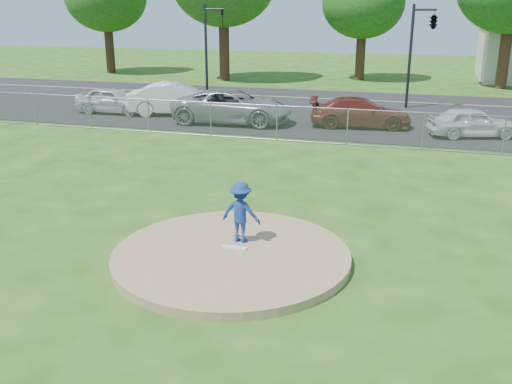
% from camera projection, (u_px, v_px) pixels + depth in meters
% --- Properties ---
extents(ground, '(120.00, 120.00, 0.00)m').
position_uv_depth(ground, '(314.00, 155.00, 22.11)').
color(ground, '#224C10').
rests_on(ground, ground).
extents(pitchers_mound, '(5.40, 5.40, 0.20)m').
position_uv_depth(pitchers_mound, '(231.00, 256.00, 12.96)').
color(pitchers_mound, '#957852').
rests_on(pitchers_mound, ground).
extents(pitching_rubber, '(0.60, 0.15, 0.04)m').
position_uv_depth(pitching_rubber, '(234.00, 248.00, 13.10)').
color(pitching_rubber, white).
rests_on(pitching_rubber, pitchers_mound).
extents(chain_link_fence, '(40.00, 0.06, 1.50)m').
position_uv_depth(chain_link_fence, '(323.00, 126.00, 23.70)').
color(chain_link_fence, gray).
rests_on(chain_link_fence, ground).
extents(parking_lot, '(50.00, 8.00, 0.01)m').
position_uv_depth(parking_lot, '(339.00, 123.00, 28.03)').
color(parking_lot, black).
rests_on(parking_lot, ground).
extents(street, '(60.00, 7.00, 0.01)m').
position_uv_depth(street, '(357.00, 100.00, 34.87)').
color(street, black).
rests_on(street, ground).
extents(traffic_signal_left, '(1.28, 0.20, 5.60)m').
position_uv_depth(traffic_signal_left, '(210.00, 43.00, 34.34)').
color(traffic_signal_left, black).
rests_on(traffic_signal_left, ground).
extents(traffic_signal_center, '(1.42, 2.48, 5.60)m').
position_uv_depth(traffic_signal_center, '(431.00, 23.00, 30.56)').
color(traffic_signal_center, black).
rests_on(traffic_signal_center, ground).
extents(pitcher, '(0.98, 0.61, 1.45)m').
position_uv_depth(pitcher, '(241.00, 212.00, 13.30)').
color(pitcher, navy).
rests_on(pitcher, pitchers_mound).
extents(traffic_cone, '(0.36, 0.36, 0.70)m').
position_uv_depth(traffic_cone, '(185.00, 117.00, 27.76)').
color(traffic_cone, '#E1430B').
rests_on(traffic_cone, parking_lot).
extents(parked_car_silver, '(4.06, 1.64, 1.38)m').
position_uv_depth(parked_car_silver, '(113.00, 100.00, 30.41)').
color(parked_car_silver, silver).
rests_on(parked_car_silver, parking_lot).
extents(parked_car_white, '(5.33, 3.04, 1.66)m').
position_uv_depth(parked_car_white, '(177.00, 99.00, 29.92)').
color(parked_car_white, white).
rests_on(parked_car_white, parking_lot).
extents(parked_car_gray, '(5.94, 2.99, 1.61)m').
position_uv_depth(parked_car_gray, '(232.00, 107.00, 27.83)').
color(parked_car_gray, gray).
rests_on(parked_car_gray, parking_lot).
extents(parked_car_darkred, '(4.95, 2.51, 1.38)m').
position_uv_depth(parked_car_darkred, '(360.00, 112.00, 26.94)').
color(parked_car_darkred, maroon).
rests_on(parked_car_darkred, parking_lot).
extents(parked_car_pearl, '(4.08, 2.57, 1.29)m').
position_uv_depth(parked_car_pearl, '(473.00, 122.00, 24.90)').
color(parked_car_pearl, silver).
rests_on(parked_car_pearl, parking_lot).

